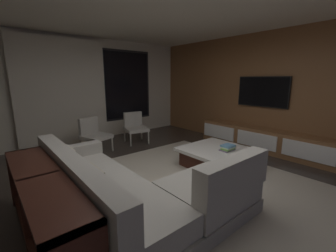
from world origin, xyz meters
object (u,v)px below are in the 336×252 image
object	(u,v)px
book_stack_on_coffee_table	(228,148)
mounted_tv	(262,92)
accent_chair_by_curtain	(93,133)
coffee_table	(217,157)
console_table_behind_couch	(44,206)
accent_chair_near_window	(135,126)
media_console	(263,140)
sectional_couch	(131,192)

from	to	relation	value
book_stack_on_coffee_table	mounted_tv	size ratio (longest dim) A/B	0.22
accent_chair_by_curtain	coffee_table	bearing A→B (deg)	-59.26
book_stack_on_coffee_table	console_table_behind_couch	distance (m)	2.99
accent_chair_near_window	mounted_tv	size ratio (longest dim) A/B	0.64
book_stack_on_coffee_table	media_console	size ratio (longest dim) A/B	0.09
media_console	mounted_tv	distance (m)	1.13
media_console	mounted_tv	size ratio (longest dim) A/B	2.56
mounted_tv	media_console	bearing A→B (deg)	-132.37
book_stack_on_coffee_table	console_table_behind_couch	bearing A→B (deg)	179.07
sectional_couch	coffee_table	xyz separation A→B (m)	(2.01, 0.27, -0.10)
accent_chair_by_curtain	console_table_behind_couch	bearing A→B (deg)	-120.79
coffee_table	book_stack_on_coffee_table	distance (m)	0.30
console_table_behind_couch	mounted_tv	bearing A→B (deg)	3.14
book_stack_on_coffee_table	console_table_behind_couch	world-z (taller)	console_table_behind_couch
book_stack_on_coffee_table	accent_chair_near_window	size ratio (longest dim) A/B	0.34
media_console	console_table_behind_couch	world-z (taller)	console_table_behind_couch
sectional_couch	media_console	xyz separation A→B (m)	(3.60, 0.19, -0.04)
sectional_couch	coffee_table	distance (m)	2.03
book_stack_on_coffee_table	media_console	world-z (taller)	media_console
book_stack_on_coffee_table	mounted_tv	world-z (taller)	mounted_tv
sectional_couch	accent_chair_by_curtain	xyz separation A→B (m)	(0.59, 2.66, 0.14)
sectional_couch	mounted_tv	world-z (taller)	mounted_tv
sectional_couch	accent_chair_near_window	world-z (taller)	sectional_couch
sectional_couch	coffee_table	bearing A→B (deg)	7.67
sectional_couch	accent_chair_by_curtain	world-z (taller)	sectional_couch
book_stack_on_coffee_table	media_console	xyz separation A→B (m)	(1.53, 0.11, -0.16)
sectional_couch	console_table_behind_couch	size ratio (longest dim) A/B	1.19
accent_chair_by_curtain	mounted_tv	bearing A→B (deg)	-35.42
book_stack_on_coffee_table	accent_chair_by_curtain	world-z (taller)	accent_chair_by_curtain
accent_chair_near_window	accent_chair_by_curtain	bearing A→B (deg)	-176.25
sectional_couch	book_stack_on_coffee_table	distance (m)	2.08
mounted_tv	console_table_behind_couch	world-z (taller)	mounted_tv
coffee_table	accent_chair_by_curtain	world-z (taller)	accent_chair_by_curtain
book_stack_on_coffee_table	media_console	distance (m)	1.54
coffee_table	mounted_tv	xyz separation A→B (m)	(1.77, 0.12, 1.16)
coffee_table	sectional_couch	bearing A→B (deg)	-172.33
accent_chair_near_window	console_table_behind_couch	world-z (taller)	accent_chair_near_window
accent_chair_by_curtain	media_console	world-z (taller)	accent_chair_by_curtain
accent_chair_near_window	accent_chair_by_curtain	distance (m)	1.15
coffee_table	mounted_tv	world-z (taller)	mounted_tv
accent_chair_by_curtain	media_console	distance (m)	3.90
accent_chair_near_window	media_console	bearing A→B (deg)	-53.77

